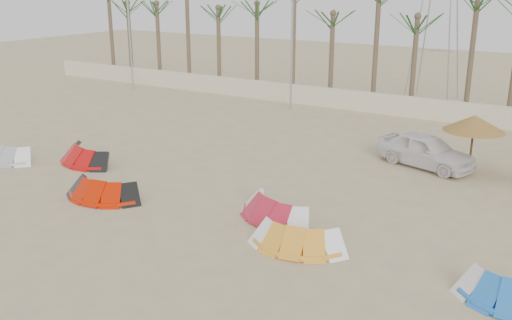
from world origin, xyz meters
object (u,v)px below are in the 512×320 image
Objects in this scene: kite_red_mid at (108,188)px; parasol_left at (474,123)px; kite_red_left at (89,153)px; kite_red_right at (278,206)px; car at (426,151)px; kite_grey at (9,151)px; kite_orange at (301,235)px.

parasol_left is (11.37, 10.69, 1.83)m from kite_red_mid.
parasol_left is (15.50, 7.85, 1.83)m from kite_red_left.
kite_red_mid is at bearing -34.51° from kite_red_left.
kite_red_mid is 6.87m from kite_red_right.
kite_red_left is 0.80× the size of car.
kite_grey is 0.73× the size of car.
kite_red_right is 2.47m from kite_orange.
kite_grey is 1.00× the size of kite_orange.
kite_red_left and kite_orange have the same top height.
car reaches higher than kite_red_left.
kite_orange is at bearing -3.20° from kite_grey.
parasol_left is (18.99, 9.62, 1.83)m from kite_grey.
parasol_left is at bearing 26.85° from kite_red_left.
kite_red_left is 1.37× the size of parasol_left.
kite_orange is at bearing -105.50° from parasol_left.
kite_grey is 0.93× the size of kite_red_right.
parasol_left reaches higher than kite_red_mid.
car is at bearing 84.31° from kite_orange.
kite_grey and kite_red_right have the same top height.
kite_grey and kite_red_mid have the same top height.
kite_grey is at bearing -176.95° from kite_red_right.
kite_red_mid is 14.11m from car.
kite_orange is (16.08, -0.90, -0.00)m from kite_grey.
kite_grey and kite_orange have the same top height.
kite_orange is (8.45, 0.17, -0.00)m from kite_red_mid.
parasol_left reaches higher than kite_grey.
kite_red_right is (10.75, -1.01, -0.00)m from kite_red_left.
kite_red_left is 1.10× the size of kite_orange.
kite_red_left is at bearing 145.49° from kite_red_mid.
kite_red_mid is (7.63, -1.07, -0.00)m from kite_grey.
car is (2.86, 8.62, 0.35)m from kite_red_right.
kite_orange is 0.73× the size of car.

